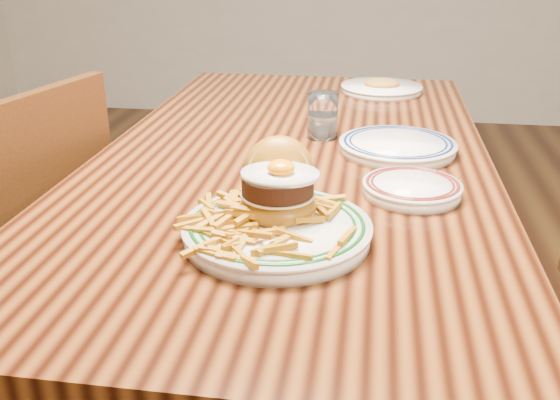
# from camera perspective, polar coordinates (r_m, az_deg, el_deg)

# --- Properties ---
(table) EXTENTS (0.85, 1.60, 0.75)m
(table) POSITION_cam_1_polar(r_m,az_deg,el_deg) (1.41, 1.21, 1.04)
(table) COLOR black
(table) RESTS_ON floor
(chair_left) EXTENTS (0.50, 0.50, 0.90)m
(chair_left) POSITION_cam_1_polar(r_m,az_deg,el_deg) (1.59, -22.65, -5.42)
(chair_left) COLOR #3C200C
(chair_left) RESTS_ON floor
(main_plate) EXTENTS (0.30, 0.31, 0.14)m
(main_plate) POSITION_cam_1_polar(r_m,az_deg,el_deg) (0.98, -0.24, -1.17)
(main_plate) COLOR white
(main_plate) RESTS_ON table
(side_plate) EXTENTS (0.18, 0.18, 0.03)m
(side_plate) POSITION_cam_1_polar(r_m,az_deg,el_deg) (1.17, 11.98, 1.12)
(side_plate) COLOR white
(side_plate) RESTS_ON table
(rear_plate) EXTENTS (0.26, 0.26, 0.03)m
(rear_plate) POSITION_cam_1_polar(r_m,az_deg,el_deg) (1.40, 10.70, 4.91)
(rear_plate) COLOR white
(rear_plate) RESTS_ON table
(water_glass) EXTENTS (0.07, 0.07, 0.11)m
(water_glass) POSITION_cam_1_polar(r_m,az_deg,el_deg) (1.47, 3.92, 7.49)
(water_glass) COLOR white
(water_glass) RESTS_ON table
(far_plate) EXTENTS (0.24, 0.24, 0.04)m
(far_plate) POSITION_cam_1_polar(r_m,az_deg,el_deg) (1.94, 9.26, 10.07)
(far_plate) COLOR white
(far_plate) RESTS_ON table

